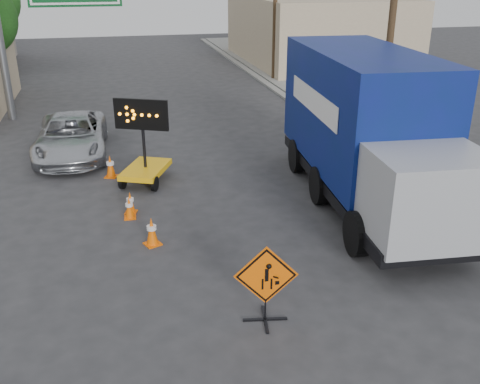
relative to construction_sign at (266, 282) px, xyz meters
name	(u,v)px	position (x,y,z in m)	size (l,w,h in m)	color
ground	(241,339)	(-0.61, -0.45, -0.88)	(100.00, 100.00, 0.00)	#2D2D30
curb_right	(313,116)	(6.59, 14.55, -0.82)	(0.40, 60.00, 0.12)	gray
sidewalk_right	(358,113)	(8.89, 14.55, -0.81)	(4.00, 60.00, 0.15)	gray
building_right_far	(316,30)	(12.39, 29.55, 1.42)	(10.00, 14.00, 4.60)	tan
highway_gantry	(44,3)	(-5.05, 17.51, 4.19)	(6.18, 0.38, 6.90)	slate
utility_pole_near	(392,23)	(7.39, 9.55, 3.80)	(1.80, 0.26, 9.00)	#43301C
utility_pole_far	(275,1)	(7.39, 23.55, 3.80)	(1.80, 0.26, 9.00)	#43301C
construction_sign	(266,282)	(0.00, 0.00, 0.00)	(1.25, 0.89, 1.67)	black
arrow_board	(145,164)	(-1.70, 8.10, -0.26)	(1.87, 2.25, 2.77)	#FFB60E
pickup_truck	(71,136)	(-4.14, 11.49, -0.14)	(2.46, 5.34, 1.48)	#BABDC2
box_truck	(366,138)	(4.45, 5.04, 1.09)	(3.54, 9.36, 4.35)	black
cone_a	(152,231)	(-1.90, 3.72, -0.51)	(0.50, 0.50, 0.75)	#FF6105
cone_b	(129,208)	(-2.37, 5.44, -0.56)	(0.34, 0.34, 0.64)	#FF6105
cone_c	(130,202)	(-2.33, 5.80, -0.56)	(0.41, 0.41, 0.64)	#FF6105
cone_d	(110,166)	(-2.82, 8.85, -0.50)	(0.50, 0.50, 0.76)	#FF6105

